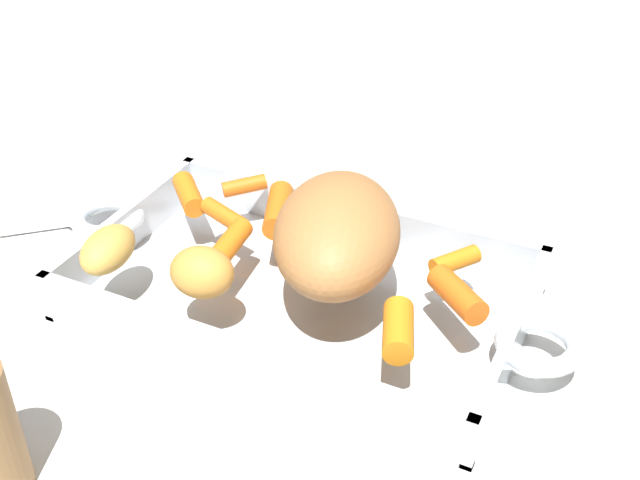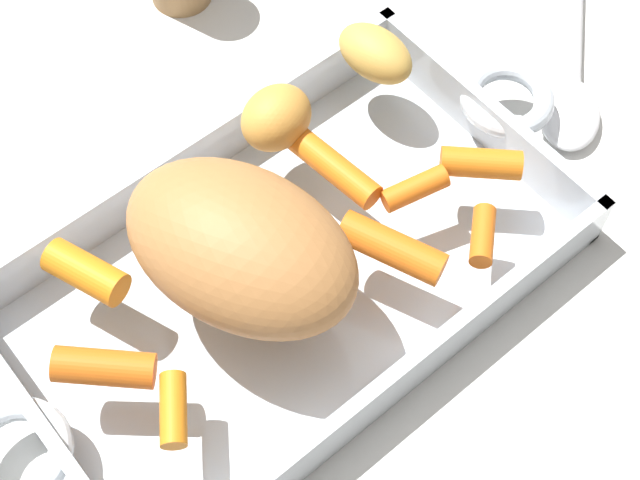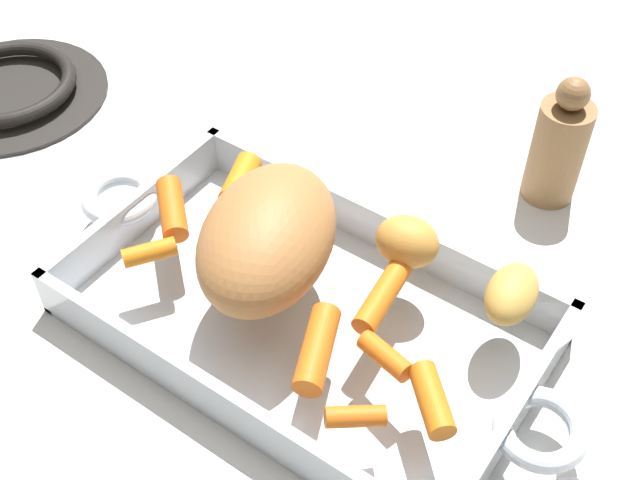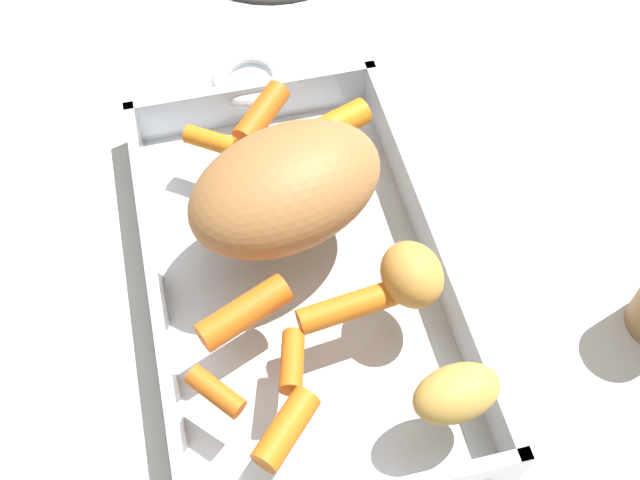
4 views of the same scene
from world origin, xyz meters
The scene contains 15 objects.
ground_plane centered at (0.00, 0.00, 0.00)m, with size 2.30×2.30×0.00m, color silver.
roasting_dish centered at (0.00, 0.00, 0.01)m, with size 0.47×0.22×0.05m.
pork_roast centered at (-0.03, 0.00, 0.09)m, with size 0.15×0.10×0.08m, color #B2753F.
baby_carrot_long centered at (-0.11, 0.06, 0.06)m, with size 0.02×0.02×0.05m, color orange.
baby_carrot_short centered at (-0.12, -0.05, 0.05)m, with size 0.02×0.02×0.04m, color orange.
baby_carrot_northeast centered at (0.09, -0.02, 0.05)m, with size 0.02×0.02×0.04m, color orange.
baby_carrot_southeast centered at (0.13, -0.04, 0.06)m, with size 0.02×0.02×0.05m, color orange.
baby_carrot_southwest centered at (-0.14, 0.00, 0.06)m, with size 0.02×0.02×0.06m, color orange.
baby_carrot_center_left centered at (0.10, -0.08, 0.05)m, with size 0.01×0.01×0.04m, color orange.
baby_carrot_northwest centered at (0.05, -0.05, 0.06)m, with size 0.02×0.02×0.07m, color orange.
baby_carrot_center_right centered at (0.06, 0.02, 0.06)m, with size 0.02×0.02×0.07m, color orange.
potato_halved centered at (0.14, 0.07, 0.06)m, with size 0.06×0.04×0.03m, color gold.
potato_near_roast centered at (0.05, 0.07, 0.07)m, with size 0.05×0.04×0.04m, color gold.
stove_burner_rear centered at (-0.44, 0.07, 0.01)m, with size 0.21×0.21×0.02m.
pepper_mill centered at (0.10, 0.26, 0.06)m, with size 0.05×0.05×0.13m.
Camera 3 is at (0.24, -0.33, 0.54)m, focal length 45.73 mm.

